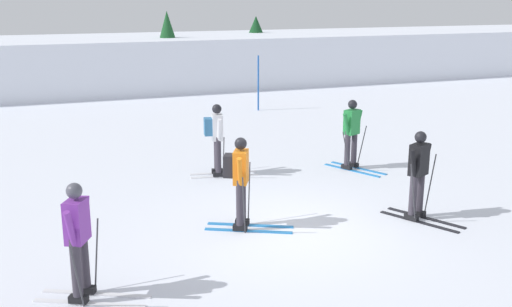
# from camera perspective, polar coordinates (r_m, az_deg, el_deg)

# --- Properties ---
(ground_plane) EXTENTS (120.00, 120.00, 0.00)m
(ground_plane) POSITION_cam_1_polar(r_m,az_deg,el_deg) (10.98, 2.87, -7.38)
(ground_plane) COLOR silver
(far_snow_ridge) EXTENTS (80.00, 6.37, 2.28)m
(far_snow_ridge) POSITION_cam_1_polar(r_m,az_deg,el_deg) (28.49, -12.26, 8.44)
(far_snow_ridge) COLOR silver
(far_snow_ridge) RESTS_ON ground
(skier_green) EXTENTS (1.03, 1.60, 1.71)m
(skier_green) POSITION_cam_1_polar(r_m,az_deg,el_deg) (14.77, 9.06, 2.00)
(skier_green) COLOR #237AC6
(skier_green) RESTS_ON ground
(skier_purple) EXTENTS (1.59, 1.06, 1.71)m
(skier_purple) POSITION_cam_1_polar(r_m,az_deg,el_deg) (8.67, -16.46, -7.71)
(skier_purple) COLOR silver
(skier_purple) RESTS_ON ground
(skier_white) EXTENTS (1.64, 0.99, 1.71)m
(skier_white) POSITION_cam_1_polar(r_m,az_deg,el_deg) (14.03, -3.78, 1.65)
(skier_white) COLOR silver
(skier_white) RESTS_ON ground
(skier_black) EXTENTS (1.06, 1.59, 1.71)m
(skier_black) POSITION_cam_1_polar(r_m,az_deg,el_deg) (11.68, 15.16, -1.76)
(skier_black) COLOR black
(skier_black) RESTS_ON ground
(skier_orange) EXTENTS (1.59, 1.06, 1.71)m
(skier_orange) POSITION_cam_1_polar(r_m,az_deg,el_deg) (10.80, -1.55, -2.38)
(skier_orange) COLOR #237AC6
(skier_orange) RESTS_ON ground
(trail_marker_pole) EXTENTS (0.06, 0.06, 2.01)m
(trail_marker_pole) POSITION_cam_1_polar(r_m,az_deg,el_deg) (22.15, 0.22, 6.68)
(trail_marker_pole) COLOR #1E56AD
(trail_marker_pole) RESTS_ON ground
(conifer_far_left) EXTENTS (2.08, 2.08, 3.11)m
(conifer_far_left) POSITION_cam_1_polar(r_m,az_deg,el_deg) (31.10, -0.01, 10.66)
(conifer_far_left) COLOR #513823
(conifer_far_left) RESTS_ON ground
(conifer_far_centre) EXTENTS (1.66, 1.66, 3.46)m
(conifer_far_centre) POSITION_cam_1_polar(r_m,az_deg,el_deg) (27.70, -8.37, 10.32)
(conifer_far_centre) COLOR #513823
(conifer_far_centre) RESTS_ON ground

